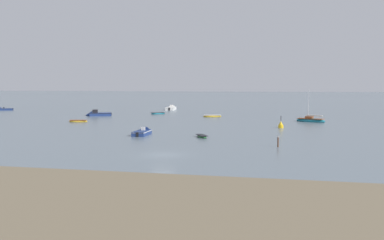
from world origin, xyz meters
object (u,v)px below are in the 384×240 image
at_px(motorboat_moored_4, 171,109).
at_px(rowboat_moored_1, 158,113).
at_px(channel_buoy, 281,125).
at_px(rowboat_moored_3, 212,116).
at_px(rowboat_moored_4, 78,121).
at_px(sailboat_moored_0, 311,120).
at_px(mooring_post_near, 278,142).
at_px(motorboat_moored_5, 4,110).
at_px(motorboat_moored_1, 143,133).
at_px(rowboat_moored_2, 202,136).
at_px(motorboat_moored_2, 96,115).

bearing_deg(motorboat_moored_4, rowboat_moored_1, 178.92).
height_order(rowboat_moored_1, channel_buoy, channel_buoy).
height_order(rowboat_moored_3, channel_buoy, channel_buoy).
xyz_separation_m(rowboat_moored_4, channel_buoy, (40.09, -3.27, 0.30)).
bearing_deg(sailboat_moored_0, mooring_post_near, 106.15).
height_order(rowboat_moored_1, rowboat_moored_3, rowboat_moored_3).
height_order(motorboat_moored_4, mooring_post_near, motorboat_moored_4).
relative_size(rowboat_moored_1, mooring_post_near, 2.55).
xyz_separation_m(rowboat_moored_1, rowboat_moored_4, (-9.16, -25.36, -0.01)).
distance_m(rowboat_moored_4, motorboat_moored_5, 50.27).
height_order(motorboat_moored_5, channel_buoy, channel_buoy).
xyz_separation_m(sailboat_moored_0, mooring_post_near, (-6.04, -36.90, 0.34)).
height_order(sailboat_moored_0, channel_buoy, sailboat_moored_0).
distance_m(rowboat_moored_1, motorboat_moored_5, 49.11).
relative_size(rowboat_moored_3, rowboat_moored_4, 1.16).
bearing_deg(rowboat_moored_4, motorboat_moored_5, -48.35).
bearing_deg(mooring_post_near, motorboat_moored_5, 144.18).
bearing_deg(rowboat_moored_1, rowboat_moored_4, -152.24).
xyz_separation_m(motorboat_moored_5, mooring_post_near, (79.53, -57.41, 0.43)).
relative_size(channel_buoy, mooring_post_near, 1.57).
height_order(motorboat_moored_1, rowboat_moored_4, motorboat_moored_1).
height_order(rowboat_moored_2, channel_buoy, channel_buoy).
bearing_deg(mooring_post_near, rowboat_moored_1, 120.66).
distance_m(motorboat_moored_1, rowboat_moored_4, 26.39).
height_order(rowboat_moored_2, rowboat_moored_4, rowboat_moored_4).
bearing_deg(motorboat_moored_4, mooring_post_near, -160.74).
height_order(motorboat_moored_1, rowboat_moored_3, motorboat_moored_1).
xyz_separation_m(rowboat_moored_1, motorboat_moored_5, (-48.80, 5.56, 0.05)).
bearing_deg(mooring_post_near, rowboat_moored_4, 146.43).
relative_size(rowboat_moored_2, channel_buoy, 1.37).
xyz_separation_m(rowboat_moored_1, motorboat_moored_2, (-12.65, -9.35, 0.18)).
height_order(motorboat_moored_2, rowboat_moored_3, motorboat_moored_2).
relative_size(rowboat_moored_2, motorboat_moored_5, 0.67).
distance_m(motorboat_moored_2, motorboat_moored_5, 39.10).
xyz_separation_m(motorboat_moored_4, motorboat_moored_5, (-47.44, -12.83, -0.11)).
bearing_deg(rowboat_moored_3, sailboat_moored_0, -39.27).
bearing_deg(motorboat_moored_1, sailboat_moored_0, -45.44).
height_order(motorboat_moored_1, channel_buoy, channel_buoy).
distance_m(rowboat_moored_3, rowboat_moored_4, 30.82).
relative_size(rowboat_moored_3, mooring_post_near, 3.05).
height_order(rowboat_moored_4, channel_buoy, channel_buoy).
height_order(motorboat_moored_2, rowboat_moored_2, motorboat_moored_2).
bearing_deg(rowboat_moored_1, channel_buoy, -85.16).
bearing_deg(sailboat_moored_0, rowboat_moored_3, 3.91).
relative_size(rowboat_moored_2, rowboat_moored_3, 0.71).
xyz_separation_m(motorboat_moored_2, motorboat_moored_4, (11.29, 27.74, -0.03)).
relative_size(motorboat_moored_2, motorboat_moored_4, 0.92).
bearing_deg(rowboat_moored_4, rowboat_moored_2, 136.40).
xyz_separation_m(motorboat_moored_4, channel_buoy, (32.28, -47.02, 0.14)).
bearing_deg(motorboat_moored_5, motorboat_moored_4, 175.64).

